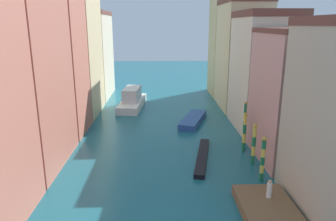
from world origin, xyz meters
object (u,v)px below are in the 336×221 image
mooring_pole_0 (263,158)px  person_on_dock (269,189)px  mooring_pole_1 (254,144)px  vaporetto_white (132,100)px  mooring_pole_2 (244,132)px  gondola_black (202,157)px  waterfront_dock (268,211)px  motorboat_0 (193,120)px  mooring_pole_3 (244,125)px

mooring_pole_0 → person_on_dock: bearing=-100.5°
mooring_pole_1 → vaporetto_white: (-13.12, 21.83, -0.89)m
person_on_dock → mooring_pole_2: size_ratio=0.33×
mooring_pole_2 → vaporetto_white: 22.79m
mooring_pole_1 → mooring_pole_0: bearing=-93.3°
person_on_dock → vaporetto_white: 31.42m
vaporetto_white → mooring_pole_2: bearing=-54.9°
gondola_black → waterfront_dock: bearing=-71.3°
mooring_pole_2 → vaporetto_white: (-13.08, 18.64, -0.97)m
mooring_pole_1 → waterfront_dock: bearing=-98.8°
mooring_pole_1 → motorboat_0: mooring_pole_1 is taller
waterfront_dock → mooring_pole_1: 8.49m
mooring_pole_1 → motorboat_0: (-4.25, 13.26, -1.68)m
vaporetto_white → gondola_black: 22.12m
mooring_pole_0 → vaporetto_white: 28.18m
vaporetto_white → motorboat_0: (8.87, -8.57, -0.78)m
person_on_dock → mooring_pole_3: size_ratio=0.27×
person_on_dock → mooring_pole_3: 11.27m
motorboat_0 → waterfront_dock: bearing=-82.1°
waterfront_dock → gondola_black: (-3.28, 9.68, -0.17)m
waterfront_dock → vaporetto_white: vaporetto_white is taller
vaporetto_white → mooring_pole_3: bearing=-53.4°
waterfront_dock → motorboat_0: (-2.97, 21.49, 0.02)m
person_on_dock → mooring_pole_1: bearing=82.7°
mooring_pole_0 → mooring_pole_2: size_ratio=0.94×
mooring_pole_0 → gondola_black: mooring_pole_0 is taller
vaporetto_white → gondola_black: vaporetto_white is taller
person_on_dock → mooring_pole_2: bearing=85.2°
waterfront_dock → vaporetto_white: bearing=111.5°
mooring_pole_0 → gondola_black: (-4.37, 4.65, -1.82)m
mooring_pole_1 → mooring_pole_3: 4.07m
waterfront_dock → mooring_pole_2: bearing=83.8°
mooring_pole_1 → gondola_black: mooring_pole_1 is taller
mooring_pole_2 → motorboat_0: mooring_pole_2 is taller
mooring_pole_0 → mooring_pole_2: bearing=88.7°
mooring_pole_1 → vaporetto_white: 25.48m
waterfront_dock → mooring_pole_3: mooring_pole_3 is taller
mooring_pole_0 → gondola_black: bearing=133.2°
vaporetto_white → gondola_black: bearing=-67.2°
mooring_pole_3 → person_on_dock: bearing=-95.3°
mooring_pole_2 → vaporetto_white: bearing=125.1°
mooring_pole_1 → vaporetto_white: size_ratio=0.38×
mooring_pole_0 → vaporetto_white: bearing=117.3°
gondola_black → mooring_pole_2: bearing=21.0°
person_on_dock → mooring_pole_2: (0.87, 10.32, 0.75)m
waterfront_dock → gondola_black: bearing=108.7°
mooring_pole_0 → mooring_pole_3: (0.31, 7.22, 0.59)m
mooring_pole_0 → motorboat_0: (-4.06, 16.46, -1.63)m
mooring_pole_0 → mooring_pole_2: mooring_pole_2 is taller
waterfront_dock → mooring_pole_2: (1.24, 11.41, 1.77)m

